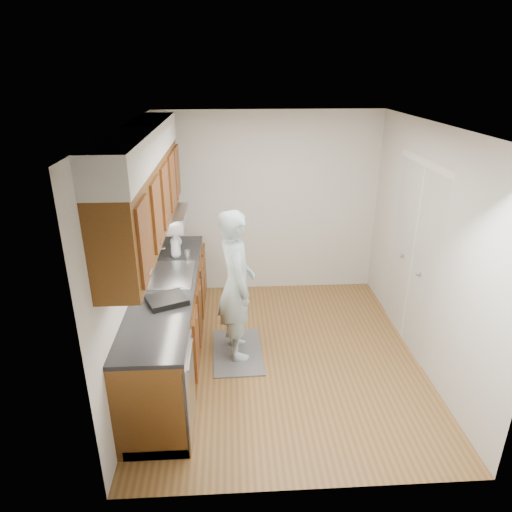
{
  "coord_description": "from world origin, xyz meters",
  "views": [
    {
      "loc": [
        -0.53,
        -4.26,
        3.0
      ],
      "look_at": [
        -0.26,
        0.25,
        1.12
      ],
      "focal_mm": 32.0,
      "sensor_mm": 36.0,
      "label": 1
    }
  ],
  "objects_px": {
    "soap_bottle_a": "(175,244)",
    "soap_bottle_b": "(177,249)",
    "soda_can": "(176,252)",
    "steel_can": "(188,255)",
    "person": "(236,276)",
    "dish_rack": "(167,300)",
    "soap_bottle_c": "(176,239)"
  },
  "relations": [
    {
      "from": "soda_can",
      "to": "steel_can",
      "type": "bearing_deg",
      "value": -29.92
    },
    {
      "from": "person",
      "to": "dish_rack",
      "type": "height_order",
      "value": "person"
    },
    {
      "from": "soda_can",
      "to": "dish_rack",
      "type": "relative_size",
      "value": 0.32
    },
    {
      "from": "soap_bottle_a",
      "to": "soda_can",
      "type": "relative_size",
      "value": 2.71
    },
    {
      "from": "person",
      "to": "soap_bottle_a",
      "type": "relative_size",
      "value": 6.22
    },
    {
      "from": "soap_bottle_b",
      "to": "soap_bottle_c",
      "type": "distance_m",
      "value": 0.3
    },
    {
      "from": "soap_bottle_b",
      "to": "steel_can",
      "type": "xyz_separation_m",
      "value": [
        0.13,
        -0.11,
        -0.03
      ]
    },
    {
      "from": "soap_bottle_a",
      "to": "steel_can",
      "type": "distance_m",
      "value": 0.2
    },
    {
      "from": "soap_bottle_a",
      "to": "steel_can",
      "type": "relative_size",
      "value": 2.76
    },
    {
      "from": "soap_bottle_a",
      "to": "person",
      "type": "bearing_deg",
      "value": -41.9
    },
    {
      "from": "soap_bottle_b",
      "to": "dish_rack",
      "type": "relative_size",
      "value": 0.47
    },
    {
      "from": "soap_bottle_a",
      "to": "dish_rack",
      "type": "bearing_deg",
      "value": -88.42
    },
    {
      "from": "soap_bottle_a",
      "to": "soap_bottle_b",
      "type": "xyz_separation_m",
      "value": [
        0.01,
        0.02,
        -0.07
      ]
    },
    {
      "from": "person",
      "to": "soap_bottle_a",
      "type": "height_order",
      "value": "person"
    },
    {
      "from": "soap_bottle_a",
      "to": "steel_can",
      "type": "xyz_separation_m",
      "value": [
        0.15,
        -0.09,
        -0.1
      ]
    },
    {
      "from": "soap_bottle_a",
      "to": "steel_can",
      "type": "bearing_deg",
      "value": -32.75
    },
    {
      "from": "soda_can",
      "to": "person",
      "type": "bearing_deg",
      "value": -41.43
    },
    {
      "from": "person",
      "to": "dish_rack",
      "type": "relative_size",
      "value": 5.35
    },
    {
      "from": "soap_bottle_b",
      "to": "soda_can",
      "type": "relative_size",
      "value": 1.49
    },
    {
      "from": "person",
      "to": "soap_bottle_b",
      "type": "relative_size",
      "value": 11.29
    },
    {
      "from": "soap_bottle_a",
      "to": "soda_can",
      "type": "xyz_separation_m",
      "value": [
        -0.0,
        -0.01,
        -0.1
      ]
    },
    {
      "from": "soap_bottle_c",
      "to": "dish_rack",
      "type": "bearing_deg",
      "value": -87.62
    },
    {
      "from": "soda_can",
      "to": "steel_can",
      "type": "xyz_separation_m",
      "value": [
        0.15,
        -0.08,
        -0.0
      ]
    },
    {
      "from": "soap_bottle_c",
      "to": "person",
      "type": "bearing_deg",
      "value": -52.2
    },
    {
      "from": "person",
      "to": "soda_can",
      "type": "bearing_deg",
      "value": 38.63
    },
    {
      "from": "soda_can",
      "to": "steel_can",
      "type": "relative_size",
      "value": 1.02
    },
    {
      "from": "steel_can",
      "to": "dish_rack",
      "type": "relative_size",
      "value": 0.31
    },
    {
      "from": "soap_bottle_a",
      "to": "soap_bottle_c",
      "type": "distance_m",
      "value": 0.32
    },
    {
      "from": "soap_bottle_b",
      "to": "steel_can",
      "type": "bearing_deg",
      "value": -39.4
    },
    {
      "from": "person",
      "to": "soap_bottle_c",
      "type": "relative_size",
      "value": 9.9
    },
    {
      "from": "dish_rack",
      "to": "soap_bottle_c",
      "type": "bearing_deg",
      "value": 68.02
    },
    {
      "from": "soap_bottle_b",
      "to": "dish_rack",
      "type": "height_order",
      "value": "soap_bottle_b"
    }
  ]
}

